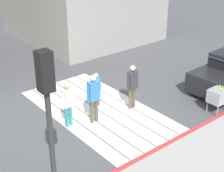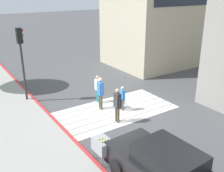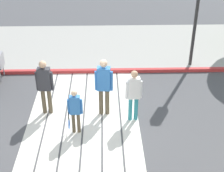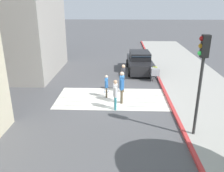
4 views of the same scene
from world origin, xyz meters
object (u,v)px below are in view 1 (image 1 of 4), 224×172
at_px(pedestrian_adult_lead, 94,95).
at_px(tennis_ball_cart, 219,95).
at_px(traffic_light_corner, 48,107).
at_px(pedestrian_adult_side, 132,84).
at_px(pedestrian_child_with_racket, 97,88).
at_px(pedestrian_adult_trailing, 68,102).

bearing_deg(pedestrian_adult_lead, tennis_ball_cart, -120.34).
distance_m(traffic_light_corner, pedestrian_adult_side, 6.16).
bearing_deg(pedestrian_child_with_racket, tennis_ball_cart, -135.27).
relative_size(traffic_light_corner, pedestrian_child_with_racket, 3.10).
bearing_deg(pedestrian_adult_lead, pedestrian_adult_side, -93.00).
distance_m(pedestrian_adult_lead, pedestrian_adult_trailing, 0.91).
height_order(pedestrian_adult_trailing, pedestrian_child_with_racket, pedestrian_adult_trailing).
bearing_deg(pedestrian_adult_lead, traffic_light_corner, 132.28).
xyz_separation_m(tennis_ball_cart, pedestrian_child_with_racket, (3.23, 3.20, 0.08)).
bearing_deg(pedestrian_adult_lead, pedestrian_adult_trailing, 68.57).
bearing_deg(tennis_ball_cart, pedestrian_adult_lead, 59.66).
relative_size(tennis_ball_cart, pedestrian_adult_lead, 0.56).
height_order(traffic_light_corner, pedestrian_adult_lead, traffic_light_corner).
xyz_separation_m(tennis_ball_cart, pedestrian_adult_side, (2.24, 2.27, 0.33)).
bearing_deg(pedestrian_child_with_racket, pedestrian_adult_side, -136.56).
distance_m(tennis_ball_cart, pedestrian_adult_lead, 4.63).
distance_m(traffic_light_corner, pedestrian_child_with_racket, 6.10).
distance_m(tennis_ball_cart, pedestrian_adult_trailing, 5.52).
bearing_deg(traffic_light_corner, pedestrian_adult_trailing, -36.43).
xyz_separation_m(traffic_light_corner, tennis_ball_cart, (0.68, -7.30, -2.34)).
relative_size(tennis_ball_cart, pedestrian_adult_trailing, 0.63).
bearing_deg(tennis_ball_cart, pedestrian_child_with_racket, 44.73).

